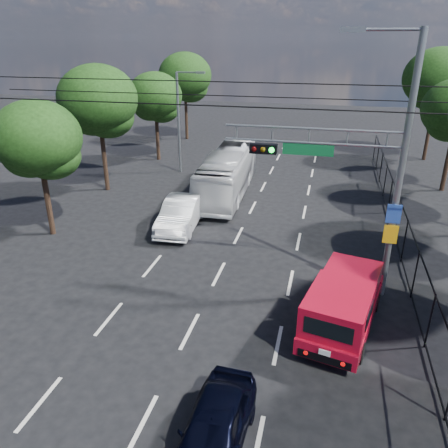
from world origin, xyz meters
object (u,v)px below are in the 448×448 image
(white_van, at_px, (181,214))
(red_pickup, at_px, (344,303))
(navy_hatchback, at_px, (214,429))
(white_bus, at_px, (227,173))
(signal_mast, at_px, (365,160))

(white_van, bearing_deg, red_pickup, -44.70)
(red_pickup, xyz_separation_m, navy_hatchback, (-2.98, -5.62, -0.39))
(red_pickup, relative_size, white_bus, 0.56)
(red_pickup, relative_size, white_van, 1.15)
(red_pickup, bearing_deg, white_van, 139.60)
(red_pickup, bearing_deg, signal_mast, 83.36)
(white_bus, bearing_deg, navy_hatchback, -80.17)
(red_pickup, height_order, navy_hatchback, red_pickup)
(red_pickup, distance_m, white_bus, 14.47)
(white_bus, bearing_deg, red_pickup, -63.65)
(navy_hatchback, relative_size, white_bus, 0.38)
(navy_hatchback, xyz_separation_m, white_bus, (-4.00, 18.28, 0.73))
(white_van, bearing_deg, signal_mast, -31.26)
(signal_mast, relative_size, navy_hatchback, 2.54)
(signal_mast, relative_size, white_van, 1.99)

